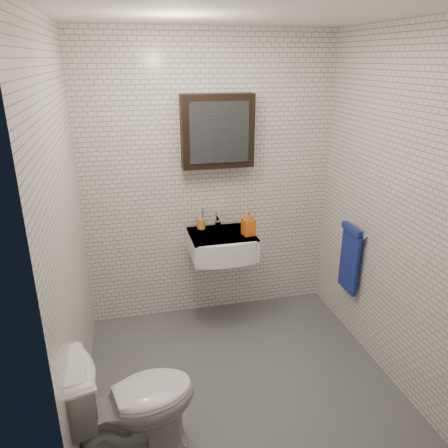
# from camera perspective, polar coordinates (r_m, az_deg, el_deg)

# --- Properties ---
(ground) EXTENTS (2.20, 2.00, 0.01)m
(ground) POSITION_cam_1_polar(r_m,az_deg,el_deg) (3.53, 1.95, -18.96)
(ground) COLOR #515459
(ground) RESTS_ON ground
(room_shell) EXTENTS (2.22, 2.02, 2.51)m
(room_shell) POSITION_cam_1_polar(r_m,az_deg,el_deg) (2.82, 2.31, 4.45)
(room_shell) COLOR silver
(room_shell) RESTS_ON ground
(washbasin) EXTENTS (0.55, 0.50, 0.20)m
(washbasin) POSITION_cam_1_polar(r_m,az_deg,el_deg) (3.75, -0.13, -2.84)
(washbasin) COLOR white
(washbasin) RESTS_ON room_shell
(faucet) EXTENTS (0.06, 0.20, 0.15)m
(faucet) POSITION_cam_1_polar(r_m,az_deg,el_deg) (3.87, -0.80, 0.49)
(faucet) COLOR silver
(faucet) RESTS_ON washbasin
(mirror_cabinet) EXTENTS (0.60, 0.15, 0.60)m
(mirror_cabinet) POSITION_cam_1_polar(r_m,az_deg,el_deg) (3.66, -0.85, 12.01)
(mirror_cabinet) COLOR black
(mirror_cabinet) RESTS_ON room_shell
(towel_rail) EXTENTS (0.09, 0.30, 0.58)m
(towel_rail) POSITION_cam_1_polar(r_m,az_deg,el_deg) (3.78, 16.13, -4.04)
(towel_rail) COLOR silver
(towel_rail) RESTS_ON room_shell
(toothbrush_cup) EXTENTS (0.09, 0.09, 0.20)m
(toothbrush_cup) POSITION_cam_1_polar(r_m,az_deg,el_deg) (3.85, -3.01, 0.12)
(toothbrush_cup) COLOR #BC7C2F
(toothbrush_cup) RESTS_ON washbasin
(soap_bottle) EXTENTS (0.11, 0.11, 0.22)m
(soap_bottle) POSITION_cam_1_polar(r_m,az_deg,el_deg) (3.70, 3.23, 0.15)
(soap_bottle) COLOR orange
(soap_bottle) RESTS_ON washbasin
(toilet) EXTENTS (0.84, 0.60, 0.77)m
(toilet) POSITION_cam_1_polar(r_m,az_deg,el_deg) (2.80, -12.01, -21.88)
(toilet) COLOR silver
(toilet) RESTS_ON ground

